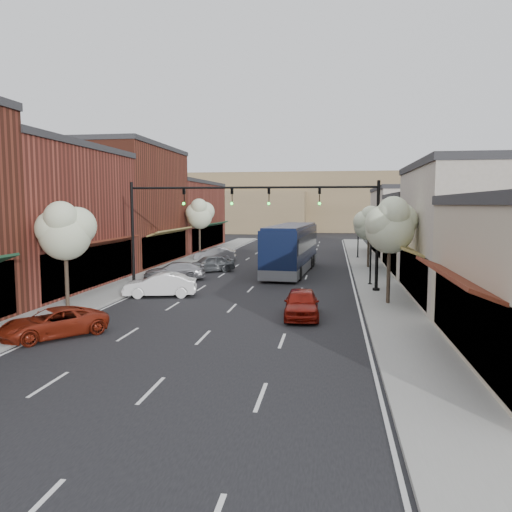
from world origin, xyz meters
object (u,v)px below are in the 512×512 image
at_px(tree_right_near, 391,224).
at_px(parked_car_b, 160,285).
at_px(lamp_post_near, 371,242).
at_px(coach_bus, 291,248).
at_px(tree_right_far, 370,223).
at_px(red_hatchback, 302,303).
at_px(tree_left_near, 65,230).
at_px(parked_car_e, 215,254).
at_px(parked_car_c, 175,271).
at_px(signal_mast_left, 167,218).
at_px(tree_left_far, 200,214).
at_px(parked_car_d, 209,264).
at_px(signal_mast_right, 339,219).
at_px(lamp_post_far, 358,229).
at_px(parked_car_a, 53,323).

distance_m(tree_right_near, parked_car_b, 13.81).
height_order(lamp_post_near, coach_bus, lamp_post_near).
height_order(tree_right_far, red_hatchback, tree_right_far).
relative_size(tree_left_near, parked_car_e, 1.39).
relative_size(red_hatchback, parked_car_c, 0.92).
relative_size(red_hatchback, parked_car_e, 1.01).
bearing_deg(red_hatchback, signal_mast_left, 137.68).
bearing_deg(parked_car_e, tree_left_near, -10.50).
bearing_deg(tree_right_near, tree_left_far, 127.04).
relative_size(tree_right_near, tree_left_far, 0.97).
height_order(tree_left_near, red_hatchback, tree_left_near).
distance_m(coach_bus, parked_car_d, 6.84).
bearing_deg(signal_mast_left, parked_car_c, 100.00).
bearing_deg(signal_mast_left, signal_mast_right, 0.00).
xyz_separation_m(tree_right_far, parked_car_b, (-13.28, -15.31, -3.28)).
distance_m(signal_mast_right, parked_car_d, 13.53).
distance_m(tree_left_near, tree_left_far, 26.00).
relative_size(tree_left_near, coach_bus, 0.44).
xyz_separation_m(signal_mast_right, red_hatchback, (-1.82, -7.61, -3.92)).
bearing_deg(signal_mast_right, tree_left_far, 127.71).
height_order(tree_right_near, tree_left_far, tree_left_far).
distance_m(tree_right_near, parked_car_e, 25.07).
bearing_deg(tree_right_near, lamp_post_far, 91.30).
distance_m(lamp_post_near, parked_car_e, 19.59).
bearing_deg(lamp_post_near, tree_right_far, 86.69).
distance_m(parked_car_d, parked_car_e, 8.36).
height_order(tree_right_near, parked_car_b, tree_right_near).
bearing_deg(signal_mast_right, parked_car_b, -162.32).
bearing_deg(parked_car_d, tree_right_near, 14.44).
bearing_deg(parked_car_d, coach_bus, 63.68).
bearing_deg(parked_car_e, coach_bus, 42.10).
bearing_deg(parked_car_a, parked_car_b, 122.41).
bearing_deg(lamp_post_near, red_hatchback, -111.57).
relative_size(coach_bus, parked_car_a, 2.97).
distance_m(signal_mast_right, parked_car_a, 17.92).
relative_size(tree_right_near, lamp_post_far, 1.34).
height_order(tree_right_far, lamp_post_far, tree_right_far).
height_order(coach_bus, parked_car_e, coach_bus).
bearing_deg(parked_car_e, red_hatchback, 17.33).
relative_size(coach_bus, parked_car_e, 3.14).
xyz_separation_m(tree_right_near, tree_left_far, (-16.60, 22.00, 0.15)).
bearing_deg(lamp_post_far, parked_car_b, -118.59).
bearing_deg(tree_left_near, tree_right_far, 50.31).
height_order(signal_mast_left, tree_right_near, signal_mast_left).
bearing_deg(tree_left_far, coach_bus, -42.49).
xyz_separation_m(tree_right_near, parked_car_a, (-14.55, -8.80, -3.85)).
xyz_separation_m(tree_left_far, lamp_post_near, (16.05, -15.44, -1.60)).
distance_m(signal_mast_left, parked_car_e, 16.50).
bearing_deg(tree_right_near, lamp_post_near, 94.77).
bearing_deg(parked_car_d, signal_mast_left, -39.96).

